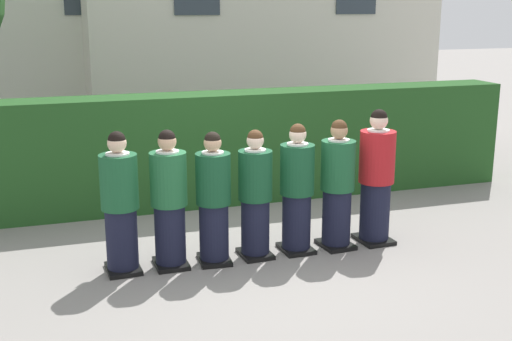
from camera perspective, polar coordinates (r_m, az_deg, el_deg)
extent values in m
plane|color=gray|center=(7.99, 0.00, -7.31)|extent=(60.00, 60.00, 0.00)
cylinder|color=black|center=(7.58, -11.43, -5.87)|extent=(0.35, 0.35, 0.74)
cube|color=black|center=(7.70, -11.31, -8.26)|extent=(0.39, 0.47, 0.05)
cylinder|color=#19512D|center=(7.38, -11.69, -0.95)|extent=(0.42, 0.42, 0.61)
cylinder|color=white|center=(7.31, -11.81, 1.39)|extent=(0.26, 0.26, 0.03)
cube|color=navy|center=(7.54, -11.96, 0.31)|extent=(0.04, 0.01, 0.27)
sphere|color=beige|center=(7.28, -11.85, 2.30)|extent=(0.21, 0.21, 0.21)
sphere|color=black|center=(7.27, -11.87, 2.58)|extent=(0.19, 0.19, 0.19)
cube|color=white|center=(7.66, -11.96, -1.12)|extent=(0.15, 0.01, 0.20)
cylinder|color=black|center=(7.64, -7.37, -5.56)|extent=(0.35, 0.35, 0.73)
cube|color=black|center=(7.76, -7.29, -7.92)|extent=(0.37, 0.46, 0.05)
cylinder|color=#1E5B33|center=(7.44, -7.54, -0.72)|extent=(0.41, 0.41, 0.60)
cylinder|color=white|center=(7.37, -7.61, 1.59)|extent=(0.26, 0.26, 0.03)
cube|color=gold|center=(7.60, -7.85, 0.52)|extent=(0.04, 0.01, 0.27)
sphere|color=tan|center=(7.34, -7.64, 2.49)|extent=(0.21, 0.21, 0.21)
sphere|color=black|center=(7.34, -7.65, 2.76)|extent=(0.19, 0.19, 0.19)
cylinder|color=black|center=(7.71, -3.62, -5.35)|extent=(0.34, 0.34, 0.71)
cube|color=black|center=(7.83, -3.59, -7.63)|extent=(0.39, 0.47, 0.05)
cylinder|color=#144728|center=(7.52, -3.70, -0.70)|extent=(0.40, 0.40, 0.59)
cylinder|color=white|center=(7.45, -3.74, 1.52)|extent=(0.25, 0.25, 0.03)
cube|color=navy|center=(7.67, -3.97, 0.50)|extent=(0.04, 0.01, 0.26)
sphere|color=tan|center=(7.42, -3.75, 2.38)|extent=(0.20, 0.20, 0.20)
sphere|color=black|center=(7.42, -3.75, 2.65)|extent=(0.18, 0.18, 0.18)
cylinder|color=black|center=(7.87, -0.08, -4.93)|extent=(0.34, 0.34, 0.70)
cube|color=black|center=(7.99, -0.07, -7.14)|extent=(0.37, 0.45, 0.05)
cylinder|color=#144728|center=(7.69, -0.08, -0.41)|extent=(0.40, 0.40, 0.58)
cylinder|color=white|center=(7.62, -0.08, 1.75)|extent=(0.25, 0.25, 0.03)
cube|color=#236038|center=(7.83, -0.56, 0.74)|extent=(0.04, 0.01, 0.26)
sphere|color=beige|center=(7.59, -0.08, 2.59)|extent=(0.20, 0.20, 0.20)
sphere|color=#472D19|center=(7.59, -0.08, 2.85)|extent=(0.18, 0.18, 0.18)
cylinder|color=black|center=(8.04, 3.48, -4.46)|extent=(0.35, 0.35, 0.72)
cube|color=black|center=(8.16, 3.45, -6.70)|extent=(0.37, 0.46, 0.05)
cylinder|color=#144728|center=(7.86, 3.56, 0.09)|extent=(0.41, 0.41, 0.60)
cylinder|color=white|center=(7.79, 3.59, 2.25)|extent=(0.25, 0.25, 0.03)
cube|color=#236038|center=(8.00, 3.02, 1.24)|extent=(0.04, 0.01, 0.26)
sphere|color=beige|center=(7.77, 3.60, 3.10)|extent=(0.20, 0.20, 0.20)
sphere|color=#472D19|center=(7.76, 3.61, 3.36)|extent=(0.19, 0.19, 0.19)
cylinder|color=black|center=(8.22, 6.91, -4.09)|extent=(0.35, 0.35, 0.73)
cube|color=black|center=(8.34, 6.84, -6.31)|extent=(0.40, 0.48, 0.05)
cylinder|color=#19512D|center=(8.04, 7.05, 0.44)|extent=(0.41, 0.41, 0.60)
cylinder|color=white|center=(7.97, 7.12, 2.59)|extent=(0.26, 0.26, 0.03)
cube|color=gold|center=(8.18, 6.41, 1.57)|extent=(0.04, 0.01, 0.27)
sphere|color=tan|center=(7.95, 7.15, 3.42)|extent=(0.21, 0.21, 0.21)
sphere|color=#472D19|center=(7.94, 7.16, 3.68)|extent=(0.19, 0.19, 0.19)
cylinder|color=black|center=(8.46, 10.15, -3.52)|extent=(0.37, 0.37, 0.78)
cube|color=black|center=(8.58, 10.04, -5.83)|extent=(0.41, 0.50, 0.05)
cylinder|color=#AD191E|center=(8.28, 10.36, 1.17)|extent=(0.44, 0.44, 0.64)
cylinder|color=white|center=(8.21, 10.46, 3.38)|extent=(0.27, 0.27, 0.03)
cube|color=navy|center=(8.42, 9.67, 2.32)|extent=(0.04, 0.01, 0.28)
sphere|color=beige|center=(8.19, 10.50, 4.24)|extent=(0.22, 0.22, 0.22)
sphere|color=black|center=(8.18, 10.52, 4.50)|extent=(0.20, 0.20, 0.20)
cube|color=#214C1E|center=(9.89, -4.16, 1.87)|extent=(9.65, 0.70, 1.65)
cube|color=beige|center=(15.41, -0.28, 13.06)|extent=(7.54, 3.49, 5.23)
cube|color=silver|center=(16.67, -19.55, 12.30)|extent=(6.00, 4.02, 5.21)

